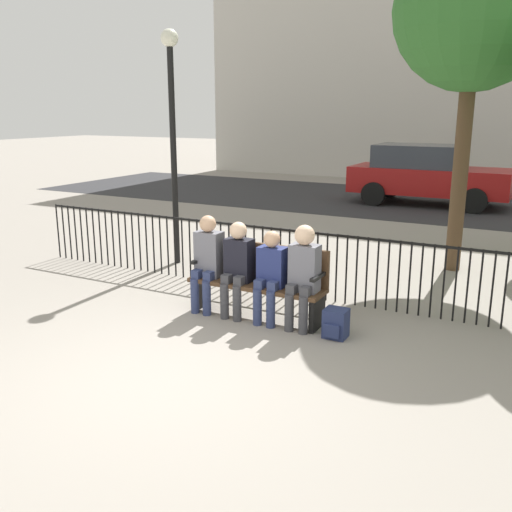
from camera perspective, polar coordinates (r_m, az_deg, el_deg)
name	(u,v)px	position (r m, az deg, el deg)	size (l,w,h in m)	color
ground_plane	(166,377)	(5.80, -8.98, -11.84)	(80.00, 80.00, 0.00)	gray
park_bench	(259,278)	(7.16, 0.30, -2.22)	(1.77, 0.45, 0.92)	#4C331E
seated_person_0	(207,258)	(7.34, -4.88, -0.21)	(0.34, 0.39, 1.25)	navy
seated_person_1	(237,264)	(7.12, -1.87, -0.79)	(0.34, 0.39, 1.21)	#3D3D42
seated_person_2	(271,272)	(6.91, 1.46, -1.59)	(0.34, 0.39, 1.14)	navy
seated_person_3	(303,270)	(6.72, 4.72, -1.44)	(0.34, 0.39, 1.26)	#3D3D42
backpack	(336,324)	(6.64, 7.97, -6.71)	(0.26, 0.27, 0.34)	navy
fence_railing	(290,256)	(7.98, 3.38, -0.03)	(9.01, 0.03, 0.95)	black
tree_0	(475,11)	(9.69, 21.02, 21.88)	(2.39, 2.39, 5.18)	#4C3823
lamp_post	(172,114)	(9.55, -8.39, 13.90)	(0.28, 0.28, 3.77)	black
street_surface	(427,204)	(16.62, 16.69, 5.03)	(24.00, 6.00, 0.01)	#2B2B2D
parked_car_0	(427,174)	(16.40, 16.71, 7.87)	(4.20, 1.94, 1.62)	maroon
building_facade	(485,9)	(24.59, 21.92, 21.94)	(20.00, 6.00, 12.33)	beige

